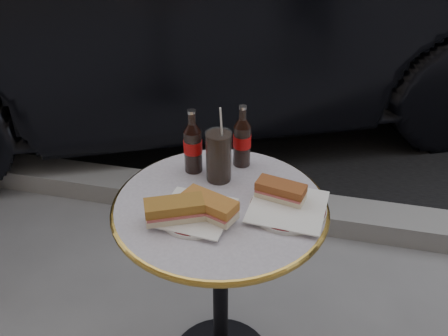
% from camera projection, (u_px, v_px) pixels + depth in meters
% --- Properties ---
extents(asphalt_road, '(40.00, 8.00, 0.00)m').
position_uv_depth(asphalt_road, '(319.00, 5.00, 5.90)').
color(asphalt_road, black).
rests_on(asphalt_road, ground).
extents(curb, '(40.00, 0.20, 0.12)m').
position_uv_depth(curb, '(262.00, 206.00, 2.53)').
color(curb, gray).
rests_on(curb, ground).
extents(bistro_table, '(0.62, 0.62, 0.73)m').
position_uv_depth(bistro_table, '(221.00, 293.00, 1.62)').
color(bistro_table, '#BAB2C4').
rests_on(bistro_table, ground).
extents(plate_left, '(0.25, 0.25, 0.01)m').
position_uv_depth(plate_left, '(196.00, 214.00, 1.37)').
color(plate_left, white).
rests_on(plate_left, bistro_table).
extents(plate_right, '(0.26, 0.26, 0.01)m').
position_uv_depth(plate_right, '(288.00, 209.00, 1.39)').
color(plate_right, silver).
rests_on(plate_right, bistro_table).
extents(sandwich_left_a, '(0.17, 0.13, 0.05)m').
position_uv_depth(sandwich_left_a, '(175.00, 211.00, 1.33)').
color(sandwich_left_a, '#9A6627').
rests_on(sandwich_left_a, plate_left).
extents(sandwich_left_b, '(0.17, 0.12, 0.05)m').
position_uv_depth(sandwich_left_b, '(209.00, 207.00, 1.34)').
color(sandwich_left_b, '#AF6B2C').
rests_on(sandwich_left_b, plate_left).
extents(sandwich_right, '(0.15, 0.09, 0.05)m').
position_uv_depth(sandwich_right, '(281.00, 192.00, 1.41)').
color(sandwich_right, brown).
rests_on(sandwich_right, plate_right).
extents(cola_bottle_left, '(0.07, 0.07, 0.21)m').
position_uv_depth(cola_bottle_left, '(193.00, 141.00, 1.51)').
color(cola_bottle_left, black).
rests_on(cola_bottle_left, bistro_table).
extents(cola_bottle_right, '(0.07, 0.07, 0.21)m').
position_uv_depth(cola_bottle_right, '(242.00, 136.00, 1.54)').
color(cola_bottle_right, black).
rests_on(cola_bottle_right, bistro_table).
extents(cola_glass, '(0.11, 0.11, 0.16)m').
position_uv_depth(cola_glass, '(219.00, 156.00, 1.48)').
color(cola_glass, black).
rests_on(cola_glass, bistro_table).
extents(parked_car, '(3.44, 5.00, 1.56)m').
position_uv_depth(parked_car, '(199.00, 1.00, 3.09)').
color(parked_car, black).
rests_on(parked_car, ground).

